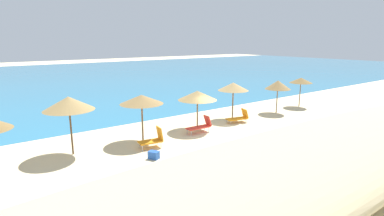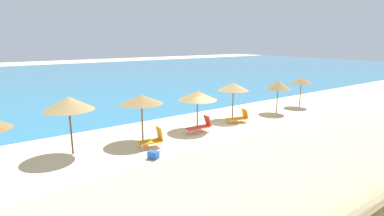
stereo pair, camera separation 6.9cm
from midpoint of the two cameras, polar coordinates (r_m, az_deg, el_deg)
ground_plane at (r=19.12m, az=6.02°, el=-4.95°), size 160.00×160.00×0.00m
sea_water at (r=51.26m, az=-22.12°, el=5.29°), size 160.00×60.51×0.01m
dune_ridge at (r=13.24m, az=21.10°, el=-9.47°), size 40.40×6.56×1.93m
beach_umbrella_1 at (r=16.29m, az=-22.11°, el=0.82°), size 2.51×2.51×3.03m
beach_umbrella_2 at (r=17.40m, az=-9.39°, el=1.60°), size 2.47×2.47×2.74m
beach_umbrella_3 at (r=19.59m, az=1.12°, el=2.38°), size 2.53×2.53×2.57m
beach_umbrella_4 at (r=22.37m, az=7.88°, el=4.00°), size 2.25×2.25×2.74m
beach_umbrella_5 at (r=25.15m, az=15.98°, el=4.20°), size 2.02×2.02×2.62m
beach_umbrella_6 at (r=28.24m, az=19.95°, el=4.89°), size 1.96×1.96×2.55m
lounge_chair_0 at (r=21.88m, az=8.90°, el=-1.74°), size 1.67×0.98×0.95m
lounge_chair_1 at (r=19.24m, az=1.73°, el=-3.34°), size 1.70×0.65×1.05m
lounge_chair_2 at (r=16.79m, az=-7.21°, el=-5.78°), size 1.37×0.85×1.12m
cooler_box at (r=15.32m, az=-7.15°, el=-8.75°), size 0.54×0.61×0.39m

